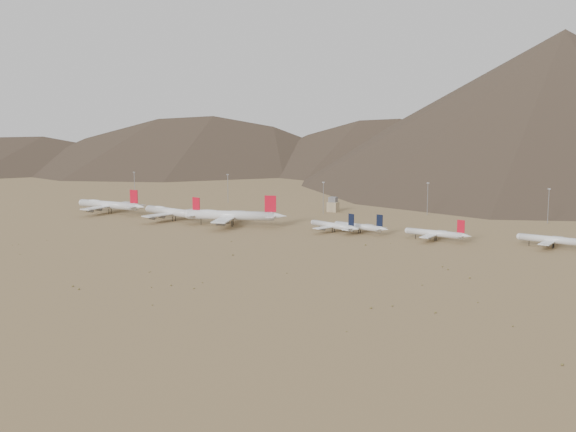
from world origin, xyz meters
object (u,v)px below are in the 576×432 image
at_px(widebody_centre, 173,212).
at_px(widebody_east, 231,215).
at_px(narrowbody_a, 334,226).
at_px(control_tower, 333,205).
at_px(narrowbody_b, 360,227).
at_px(widebody_west, 109,205).

relative_size(widebody_centre, widebody_east, 0.88).
relative_size(narrowbody_a, control_tower, 3.46).
bearing_deg(widebody_east, narrowbody_a, -10.79).
bearing_deg(widebody_east, narrowbody_b, -8.93).
height_order(widebody_west, widebody_east, widebody_east).
xyz_separation_m(narrowbody_a, control_tower, (-37.90, 92.85, 0.63)).
bearing_deg(control_tower, narrowbody_a, -67.79).
bearing_deg(widebody_west, narrowbody_b, 2.24).
relative_size(narrowbody_a, narrowbody_b, 0.99).
height_order(widebody_west, control_tower, widebody_west).
xyz_separation_m(widebody_west, control_tower, (157.88, 85.78, -1.65)).
height_order(widebody_east, control_tower, widebody_east).
bearing_deg(narrowbody_a, narrowbody_b, 35.68).
bearing_deg(narrowbody_a, control_tower, 133.67).
relative_size(widebody_west, control_tower, 5.67).
distance_m(narrowbody_a, control_tower, 100.29).
relative_size(widebody_west, narrowbody_b, 1.62).
bearing_deg(narrowbody_b, control_tower, 135.85).
bearing_deg(widebody_west, narrowbody_a, 0.91).
bearing_deg(narrowbody_b, widebody_centre, -162.68).
bearing_deg(narrowbody_a, widebody_east, -154.25).
bearing_deg(control_tower, widebody_east, -111.32).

